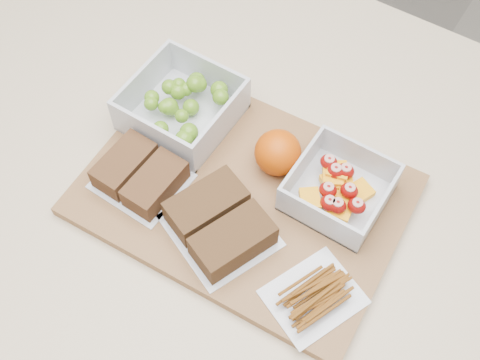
{
  "coord_description": "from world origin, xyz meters",
  "views": [
    {
      "loc": [
        0.23,
        -0.36,
        1.61
      ],
      "look_at": [
        -0.0,
        0.0,
        0.93
      ],
      "focal_mm": 45.0,
      "sensor_mm": 36.0,
      "label": 1
    }
  ],
  "objects_px": {
    "orange": "(278,153)",
    "pretzel_bag": "(314,294)",
    "fruit_container": "(338,190)",
    "grape_container": "(183,105)",
    "sandwich_bag_center": "(220,224)",
    "sandwich_bag_left": "(140,175)",
    "cutting_board": "(244,195)"
  },
  "relations": [
    {
      "from": "fruit_container",
      "to": "pretzel_bag",
      "type": "xyz_separation_m",
      "value": [
        0.04,
        -0.14,
        -0.01
      ]
    },
    {
      "from": "grape_container",
      "to": "orange",
      "type": "height_order",
      "value": "orange"
    },
    {
      "from": "cutting_board",
      "to": "grape_container",
      "type": "relative_size",
      "value": 2.94
    },
    {
      "from": "pretzel_bag",
      "to": "orange",
      "type": "bearing_deg",
      "value": 134.17
    },
    {
      "from": "sandwich_bag_center",
      "to": "pretzel_bag",
      "type": "xyz_separation_m",
      "value": [
        0.15,
        -0.01,
        -0.01
      ]
    },
    {
      "from": "orange",
      "to": "sandwich_bag_center",
      "type": "height_order",
      "value": "orange"
    },
    {
      "from": "orange",
      "to": "sandwich_bag_center",
      "type": "bearing_deg",
      "value": -94.38
    },
    {
      "from": "pretzel_bag",
      "to": "fruit_container",
      "type": "bearing_deg",
      "value": 106.99
    },
    {
      "from": "grape_container",
      "to": "pretzel_bag",
      "type": "height_order",
      "value": "grape_container"
    },
    {
      "from": "fruit_container",
      "to": "sandwich_bag_center",
      "type": "xyz_separation_m",
      "value": [
        -0.1,
        -0.13,
        -0.0
      ]
    },
    {
      "from": "orange",
      "to": "sandwich_bag_center",
      "type": "relative_size",
      "value": 0.38
    },
    {
      "from": "sandwich_bag_left",
      "to": "orange",
      "type": "bearing_deg",
      "value": 40.87
    },
    {
      "from": "fruit_container",
      "to": "sandwich_bag_center",
      "type": "relative_size",
      "value": 0.73
    },
    {
      "from": "sandwich_bag_left",
      "to": "sandwich_bag_center",
      "type": "relative_size",
      "value": 0.71
    },
    {
      "from": "cutting_board",
      "to": "pretzel_bag",
      "type": "bearing_deg",
      "value": -30.81
    },
    {
      "from": "cutting_board",
      "to": "fruit_container",
      "type": "relative_size",
      "value": 3.46
    },
    {
      "from": "orange",
      "to": "sandwich_bag_left",
      "type": "xyz_separation_m",
      "value": [
        -0.14,
        -0.12,
        -0.01
      ]
    },
    {
      "from": "orange",
      "to": "sandwich_bag_center",
      "type": "distance_m",
      "value": 0.13
    },
    {
      "from": "grape_container",
      "to": "sandwich_bag_left",
      "type": "bearing_deg",
      "value": -82.67
    },
    {
      "from": "sandwich_bag_left",
      "to": "sandwich_bag_center",
      "type": "height_order",
      "value": "sandwich_bag_center"
    },
    {
      "from": "sandwich_bag_center",
      "to": "grape_container",
      "type": "bearing_deg",
      "value": 139.14
    },
    {
      "from": "fruit_container",
      "to": "pretzel_bag",
      "type": "bearing_deg",
      "value": -73.01
    },
    {
      "from": "pretzel_bag",
      "to": "grape_container",
      "type": "bearing_deg",
      "value": 154.3
    },
    {
      "from": "grape_container",
      "to": "pretzel_bag",
      "type": "xyz_separation_m",
      "value": [
        0.29,
        -0.14,
        -0.01
      ]
    },
    {
      "from": "fruit_container",
      "to": "pretzel_bag",
      "type": "height_order",
      "value": "fruit_container"
    },
    {
      "from": "fruit_container",
      "to": "orange",
      "type": "bearing_deg",
      "value": 179.86
    },
    {
      "from": "sandwich_bag_center",
      "to": "fruit_container",
      "type": "bearing_deg",
      "value": 50.74
    },
    {
      "from": "fruit_container",
      "to": "sandwich_bag_center",
      "type": "distance_m",
      "value": 0.16
    },
    {
      "from": "cutting_board",
      "to": "pretzel_bag",
      "type": "xyz_separation_m",
      "value": [
        0.15,
        -0.08,
        0.02
      ]
    },
    {
      "from": "sandwich_bag_center",
      "to": "orange",
      "type": "bearing_deg",
      "value": 85.62
    },
    {
      "from": "orange",
      "to": "pretzel_bag",
      "type": "height_order",
      "value": "orange"
    },
    {
      "from": "fruit_container",
      "to": "orange",
      "type": "height_order",
      "value": "orange"
    }
  ]
}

